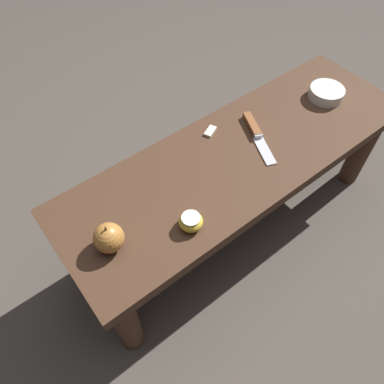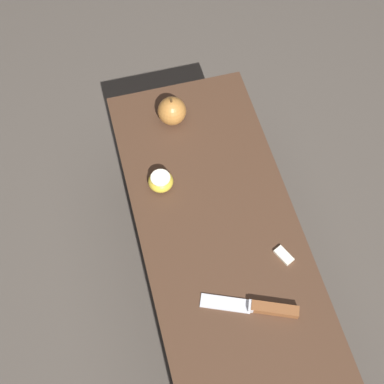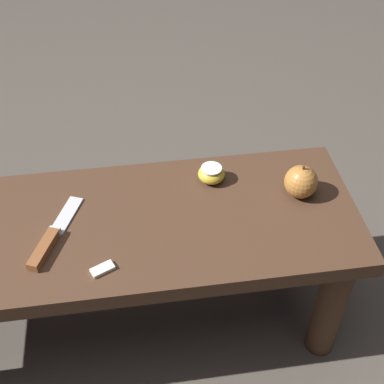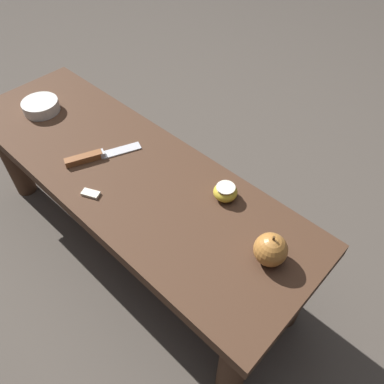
{
  "view_description": "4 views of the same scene",
  "coord_description": "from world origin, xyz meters",
  "px_view_note": "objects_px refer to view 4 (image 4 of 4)",
  "views": [
    {
      "loc": [
        0.6,
        0.52,
        1.22
      ],
      "look_at": [
        0.22,
        0.04,
        0.42
      ],
      "focal_mm": 35.0,
      "sensor_mm": 36.0,
      "label": 1
    },
    {
      "loc": [
        -0.39,
        0.21,
        1.57
      ],
      "look_at": [
        0.22,
        0.04,
        0.42
      ],
      "focal_mm": 50.0,
      "sensor_mm": 36.0,
      "label": 2
    },
    {
      "loc": [
        0.1,
        -0.82,
        1.24
      ],
      "look_at": [
        0.22,
        0.04,
        0.42
      ],
      "focal_mm": 50.0,
      "sensor_mm": 36.0,
      "label": 3
    },
    {
      "loc": [
        0.66,
        -0.42,
        1.12
      ],
      "look_at": [
        0.22,
        0.04,
        0.42
      ],
      "focal_mm": 35.0,
      "sensor_mm": 36.0,
      "label": 4
    }
  ],
  "objects_px": {
    "wooden_bench": "(127,185)",
    "bowl": "(41,106)",
    "knife": "(93,156)",
    "apple_whole": "(271,250)",
    "apple_cut": "(225,192)"
  },
  "relations": [
    {
      "from": "wooden_bench",
      "to": "knife",
      "type": "height_order",
      "value": "knife"
    },
    {
      "from": "apple_whole",
      "to": "bowl",
      "type": "xyz_separation_m",
      "value": [
        -0.88,
        -0.05,
        -0.02
      ]
    },
    {
      "from": "apple_cut",
      "to": "wooden_bench",
      "type": "bearing_deg",
      "value": -158.63
    },
    {
      "from": "knife",
      "to": "apple_cut",
      "type": "height_order",
      "value": "apple_cut"
    },
    {
      "from": "wooden_bench",
      "to": "bowl",
      "type": "relative_size",
      "value": 10.15
    },
    {
      "from": "apple_whole",
      "to": "bowl",
      "type": "height_order",
      "value": "apple_whole"
    },
    {
      "from": "knife",
      "to": "bowl",
      "type": "distance_m",
      "value": 0.31
    },
    {
      "from": "knife",
      "to": "apple_cut",
      "type": "distance_m",
      "value": 0.4
    },
    {
      "from": "apple_cut",
      "to": "apple_whole",
      "type": "bearing_deg",
      "value": -21.59
    },
    {
      "from": "wooden_bench",
      "to": "bowl",
      "type": "distance_m",
      "value": 0.41
    },
    {
      "from": "wooden_bench",
      "to": "apple_whole",
      "type": "height_order",
      "value": "apple_whole"
    },
    {
      "from": "apple_cut",
      "to": "knife",
      "type": "bearing_deg",
      "value": -158.3
    },
    {
      "from": "apple_whole",
      "to": "bowl",
      "type": "bearing_deg",
      "value": -176.86
    },
    {
      "from": "apple_whole",
      "to": "apple_cut",
      "type": "distance_m",
      "value": 0.21
    },
    {
      "from": "knife",
      "to": "apple_whole",
      "type": "bearing_deg",
      "value": -60.01
    }
  ]
}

